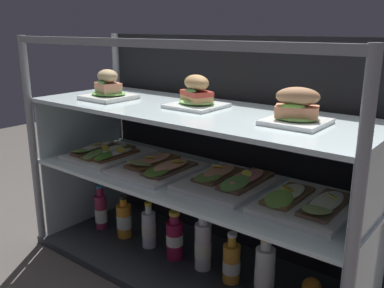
# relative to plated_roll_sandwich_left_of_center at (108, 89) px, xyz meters

# --- Properties ---
(ground_plane) EXTENTS (6.00, 6.00, 0.02)m
(ground_plane) POSITION_rel_plated_roll_sandwich_left_of_center_xyz_m (0.39, 0.06, -0.72)
(ground_plane) COLOR #494440
(ground_plane) RESTS_ON ground
(case_base_deck) EXTENTS (1.40, 0.53, 0.03)m
(case_base_deck) POSITION_rel_plated_roll_sandwich_left_of_center_xyz_m (0.39, 0.06, -0.70)
(case_base_deck) COLOR #2B2F33
(case_base_deck) RESTS_ON ground
(case_frame) EXTENTS (1.40, 0.53, 0.93)m
(case_frame) POSITION_rel_plated_roll_sandwich_left_of_center_xyz_m (0.39, 0.21, -0.21)
(case_frame) COLOR gray
(case_frame) RESTS_ON ground
(riser_lower_tier) EXTENTS (1.33, 0.46, 0.35)m
(riser_lower_tier) POSITION_rel_plated_roll_sandwich_left_of_center_xyz_m (0.39, 0.06, -0.51)
(riser_lower_tier) COLOR silver
(riser_lower_tier) RESTS_ON case_base_deck
(shelf_lower_glass) EXTENTS (1.35, 0.48, 0.02)m
(shelf_lower_glass) POSITION_rel_plated_roll_sandwich_left_of_center_xyz_m (0.39, 0.06, -0.32)
(shelf_lower_glass) COLOR silver
(shelf_lower_glass) RESTS_ON riser_lower_tier
(riser_upper_tier) EXTENTS (1.33, 0.46, 0.26)m
(riser_upper_tier) POSITION_rel_plated_roll_sandwich_left_of_center_xyz_m (0.39, 0.06, -0.19)
(riser_upper_tier) COLOR silver
(riser_upper_tier) RESTS_ON shelf_lower_glass
(shelf_upper_glass) EXTENTS (1.35, 0.48, 0.02)m
(shelf_upper_glass) POSITION_rel_plated_roll_sandwich_left_of_center_xyz_m (0.39, 0.06, -0.05)
(shelf_upper_glass) COLOR silver
(shelf_upper_glass) RESTS_ON riser_upper_tier
(plated_roll_sandwich_left_of_center) EXTENTS (0.18, 0.18, 0.12)m
(plated_roll_sandwich_left_of_center) POSITION_rel_plated_roll_sandwich_left_of_center_xyz_m (0.00, 0.00, 0.00)
(plated_roll_sandwich_left_of_center) COLOR white
(plated_roll_sandwich_left_of_center) RESTS_ON shelf_upper_glass
(plated_roll_sandwich_near_left_corner) EXTENTS (0.19, 0.19, 0.12)m
(plated_roll_sandwich_near_left_corner) POSITION_rel_plated_roll_sandwich_left_of_center_xyz_m (0.39, 0.08, 0.00)
(plated_roll_sandwich_near_left_corner) COLOR white
(plated_roll_sandwich_near_left_corner) RESTS_ON shelf_upper_glass
(plated_roll_sandwich_mid_left) EXTENTS (0.18, 0.18, 0.11)m
(plated_roll_sandwich_mid_left) POSITION_rel_plated_roll_sandwich_left_of_center_xyz_m (0.81, 0.05, 0.00)
(plated_roll_sandwich_mid_left) COLOR white
(plated_roll_sandwich_mid_left) RESTS_ON shelf_upper_glass
(open_sandwich_tray_near_left_corner) EXTENTS (0.28, 0.34, 0.06)m
(open_sandwich_tray_near_left_corner) POSITION_rel_plated_roll_sandwich_left_of_center_xyz_m (-0.07, 0.03, -0.30)
(open_sandwich_tray_near_left_corner) COLOR white
(open_sandwich_tray_near_left_corner) RESTS_ON shelf_lower_glass
(open_sandwich_tray_right_of_center) EXTENTS (0.28, 0.34, 0.06)m
(open_sandwich_tray_right_of_center) POSITION_rel_plated_roll_sandwich_left_of_center_xyz_m (0.24, 0.04, -0.30)
(open_sandwich_tray_right_of_center) COLOR white
(open_sandwich_tray_right_of_center) RESTS_ON shelf_lower_glass
(open_sandwich_tray_near_right_corner) EXTENTS (0.28, 0.34, 0.06)m
(open_sandwich_tray_near_right_corner) POSITION_rel_plated_roll_sandwich_left_of_center_xyz_m (0.55, 0.08, -0.29)
(open_sandwich_tray_near_right_corner) COLOR white
(open_sandwich_tray_near_right_corner) RESTS_ON shelf_lower_glass
(open_sandwich_tray_center) EXTENTS (0.28, 0.34, 0.06)m
(open_sandwich_tray_center) POSITION_rel_plated_roll_sandwich_left_of_center_xyz_m (0.85, 0.07, -0.30)
(open_sandwich_tray_center) COLOR white
(open_sandwich_tray_center) RESTS_ON shelf_lower_glass
(juice_bottle_tucked_behind) EXTENTS (0.06, 0.06, 0.22)m
(juice_bottle_tucked_behind) POSITION_rel_plated_roll_sandwich_left_of_center_xyz_m (-0.14, 0.03, -0.60)
(juice_bottle_tucked_behind) COLOR #9E2C4A
(juice_bottle_tucked_behind) RESTS_ON case_base_deck
(juice_bottle_near_post) EXTENTS (0.07, 0.07, 0.20)m
(juice_bottle_near_post) POSITION_rel_plated_roll_sandwich_left_of_center_xyz_m (0.01, 0.04, -0.60)
(juice_bottle_near_post) COLOR orange
(juice_bottle_near_post) RESTS_ON case_base_deck
(juice_bottle_front_right_end) EXTENTS (0.06, 0.06, 0.21)m
(juice_bottle_front_right_end) POSITION_rel_plated_roll_sandwich_left_of_center_xyz_m (0.16, 0.05, -0.60)
(juice_bottle_front_right_end) COLOR white
(juice_bottle_front_right_end) RESTS_ON case_base_deck
(juice_bottle_front_left_end) EXTENTS (0.07, 0.07, 0.21)m
(juice_bottle_front_left_end) POSITION_rel_plated_roll_sandwich_left_of_center_xyz_m (0.31, 0.05, -0.59)
(juice_bottle_front_left_end) COLOR #A21A3F
(juice_bottle_front_left_end) RESTS_ON case_base_deck
(juice_bottle_front_middle) EXTENTS (0.07, 0.07, 0.24)m
(juice_bottle_front_middle) POSITION_rel_plated_roll_sandwich_left_of_center_xyz_m (0.45, 0.05, -0.58)
(juice_bottle_front_middle) COLOR white
(juice_bottle_front_middle) RESTS_ON case_base_deck
(juice_bottle_front_fourth) EXTENTS (0.07, 0.07, 0.20)m
(juice_bottle_front_fourth) POSITION_rel_plated_roll_sandwich_left_of_center_xyz_m (0.59, 0.05, -0.60)
(juice_bottle_front_fourth) COLOR orange
(juice_bottle_front_fourth) RESTS_ON case_base_deck
(juice_bottle_back_center) EXTENTS (0.07, 0.07, 0.24)m
(juice_bottle_back_center) POSITION_rel_plated_roll_sandwich_left_of_center_xyz_m (0.74, 0.03, -0.58)
(juice_bottle_back_center) COLOR white
(juice_bottle_back_center) RESTS_ON case_base_deck
(orange_fruit_near_left_post) EXTENTS (0.07, 0.07, 0.07)m
(orange_fruit_near_left_post) POSITION_rel_plated_roll_sandwich_left_of_center_xyz_m (0.86, 0.15, -0.65)
(orange_fruit_near_left_post) COLOR orange
(orange_fruit_near_left_post) RESTS_ON case_base_deck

